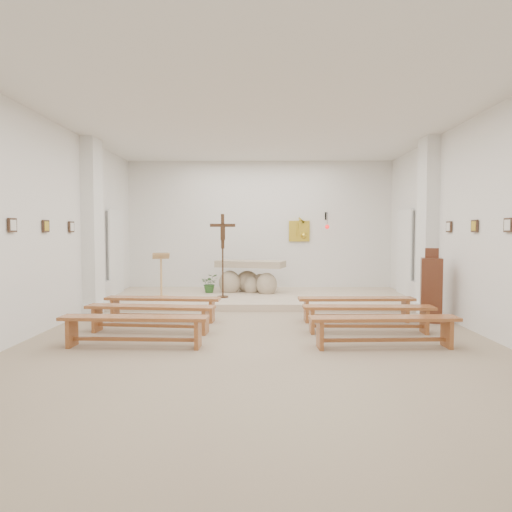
{
  "coord_description": "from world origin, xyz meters",
  "views": [
    {
      "loc": [
        0.03,
        -7.18,
        1.62
      ],
      "look_at": [
        -0.07,
        1.6,
        1.16
      ],
      "focal_mm": 32.0,
      "sensor_mm": 36.0,
      "label": 1
    }
  ],
  "objects_px": {
    "bench_left_third": "(134,324)",
    "bench_right_front": "(356,304)",
    "altar": "(250,279)",
    "donation_pedestal": "(431,289)",
    "crucifix_stand": "(223,249)",
    "bench_left_front": "(163,303)",
    "bench_right_third": "(384,325)",
    "bench_right_second": "(368,313)",
    "bench_left_second": "(150,312)",
    "lectern": "(161,275)"
  },
  "relations": [
    {
      "from": "crucifix_stand",
      "to": "bench_left_second",
      "type": "bearing_deg",
      "value": -117.96
    },
    {
      "from": "donation_pedestal",
      "to": "bench_right_second",
      "type": "height_order",
      "value": "donation_pedestal"
    },
    {
      "from": "altar",
      "to": "bench_left_third",
      "type": "distance_m",
      "value": 5.03
    },
    {
      "from": "crucifix_stand",
      "to": "bench_right_front",
      "type": "relative_size",
      "value": 0.9
    },
    {
      "from": "altar",
      "to": "bench_left_second",
      "type": "height_order",
      "value": "altar"
    },
    {
      "from": "bench_right_second",
      "to": "bench_left_third",
      "type": "height_order",
      "value": "same"
    },
    {
      "from": "altar",
      "to": "bench_left_front",
      "type": "distance_m",
      "value": 3.29
    },
    {
      "from": "altar",
      "to": "lectern",
      "type": "relative_size",
      "value": 1.69
    },
    {
      "from": "altar",
      "to": "bench_right_third",
      "type": "distance_m",
      "value": 5.2
    },
    {
      "from": "lectern",
      "to": "bench_left_second",
      "type": "relative_size",
      "value": 0.49
    },
    {
      "from": "bench_left_front",
      "to": "bench_left_second",
      "type": "xyz_separation_m",
      "value": [
        0.0,
        -0.94,
        0.0
      ]
    },
    {
      "from": "bench_right_front",
      "to": "bench_left_second",
      "type": "xyz_separation_m",
      "value": [
        -3.5,
        -0.94,
        0.0
      ]
    },
    {
      "from": "donation_pedestal",
      "to": "bench_left_third",
      "type": "height_order",
      "value": "donation_pedestal"
    },
    {
      "from": "bench_left_front",
      "to": "lectern",
      "type": "bearing_deg",
      "value": 107.31
    },
    {
      "from": "bench_left_third",
      "to": "bench_right_second",
      "type": "bearing_deg",
      "value": 17.09
    },
    {
      "from": "bench_right_second",
      "to": "bench_right_third",
      "type": "distance_m",
      "value": 0.94
    },
    {
      "from": "crucifix_stand",
      "to": "bench_left_second",
      "type": "height_order",
      "value": "crucifix_stand"
    },
    {
      "from": "altar",
      "to": "donation_pedestal",
      "type": "xyz_separation_m",
      "value": [
        3.35,
        -2.92,
        0.11
      ]
    },
    {
      "from": "bench_left_front",
      "to": "bench_right_second",
      "type": "relative_size",
      "value": 1.01
    },
    {
      "from": "bench_right_front",
      "to": "bench_right_third",
      "type": "bearing_deg",
      "value": -91.42
    },
    {
      "from": "lectern",
      "to": "bench_right_second",
      "type": "xyz_separation_m",
      "value": [
        3.96,
        -2.89,
        -0.33
      ]
    },
    {
      "from": "bench_right_front",
      "to": "lectern",
      "type": "bearing_deg",
      "value": 152.35
    },
    {
      "from": "crucifix_stand",
      "to": "bench_right_front",
      "type": "xyz_separation_m",
      "value": [
        2.58,
        -1.99,
        -0.9
      ]
    },
    {
      "from": "bench_left_second",
      "to": "donation_pedestal",
      "type": "bearing_deg",
      "value": 16.26
    },
    {
      "from": "altar",
      "to": "crucifix_stand",
      "type": "xyz_separation_m",
      "value": [
        -0.58,
        -0.93,
        0.76
      ]
    },
    {
      "from": "crucifix_stand",
      "to": "bench_right_front",
      "type": "height_order",
      "value": "crucifix_stand"
    },
    {
      "from": "altar",
      "to": "bench_right_front",
      "type": "xyz_separation_m",
      "value": [
        2.0,
        -2.92,
        -0.15
      ]
    },
    {
      "from": "bench_right_third",
      "to": "donation_pedestal",
      "type": "bearing_deg",
      "value": 51.43
    },
    {
      "from": "bench_right_front",
      "to": "bench_left_third",
      "type": "bearing_deg",
      "value": -153.27
    },
    {
      "from": "bench_left_front",
      "to": "bench_right_third",
      "type": "bearing_deg",
      "value": -24.01
    },
    {
      "from": "crucifix_stand",
      "to": "bench_right_front",
      "type": "distance_m",
      "value": 3.38
    },
    {
      "from": "bench_left_front",
      "to": "bench_left_third",
      "type": "xyz_separation_m",
      "value": [
        0.0,
        -1.87,
        0.0
      ]
    },
    {
      "from": "bench_left_third",
      "to": "bench_right_front",
      "type": "bearing_deg",
      "value": 30.26
    },
    {
      "from": "altar",
      "to": "donation_pedestal",
      "type": "relative_size",
      "value": 1.32
    },
    {
      "from": "altar",
      "to": "bench_right_third",
      "type": "height_order",
      "value": "altar"
    },
    {
      "from": "crucifix_stand",
      "to": "donation_pedestal",
      "type": "height_order",
      "value": "crucifix_stand"
    },
    {
      "from": "crucifix_stand",
      "to": "bench_left_front",
      "type": "bearing_deg",
      "value": -125.33
    },
    {
      "from": "altar",
      "to": "bench_right_front",
      "type": "distance_m",
      "value": 3.54
    },
    {
      "from": "bench_right_second",
      "to": "lectern",
      "type": "bearing_deg",
      "value": 144.27
    },
    {
      "from": "crucifix_stand",
      "to": "bench_left_front",
      "type": "xyz_separation_m",
      "value": [
        -0.92,
        -1.99,
        -0.9
      ]
    },
    {
      "from": "bench_right_front",
      "to": "bench_right_third",
      "type": "relative_size",
      "value": 1.0
    },
    {
      "from": "donation_pedestal",
      "to": "bench_left_front",
      "type": "distance_m",
      "value": 4.86
    },
    {
      "from": "lectern",
      "to": "bench_left_front",
      "type": "height_order",
      "value": "lectern"
    },
    {
      "from": "bench_right_second",
      "to": "bench_right_third",
      "type": "bearing_deg",
      "value": -89.62
    },
    {
      "from": "bench_right_second",
      "to": "altar",
      "type": "bearing_deg",
      "value": 117.73
    },
    {
      "from": "altar",
      "to": "bench_right_second",
      "type": "distance_m",
      "value": 4.35
    },
    {
      "from": "bench_left_second",
      "to": "bench_left_third",
      "type": "relative_size",
      "value": 1.01
    },
    {
      "from": "altar",
      "to": "bench_right_third",
      "type": "relative_size",
      "value": 0.84
    },
    {
      "from": "crucifix_stand",
      "to": "bench_right_third",
      "type": "bearing_deg",
      "value": -66.78
    },
    {
      "from": "bench_left_second",
      "to": "bench_right_second",
      "type": "xyz_separation_m",
      "value": [
        3.5,
        0.0,
        0.0
      ]
    }
  ]
}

